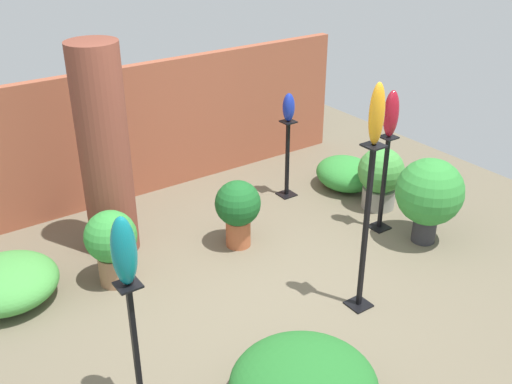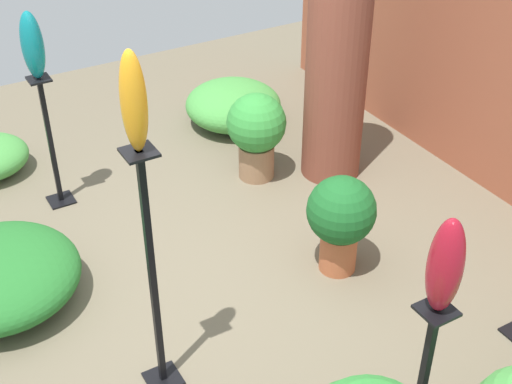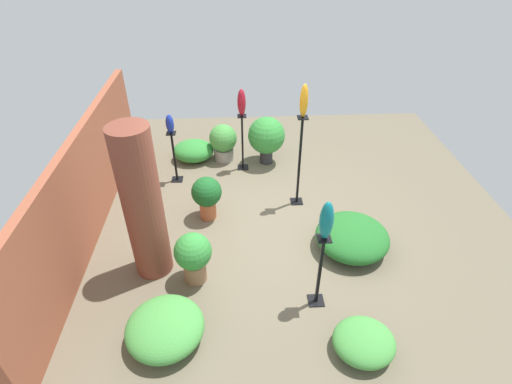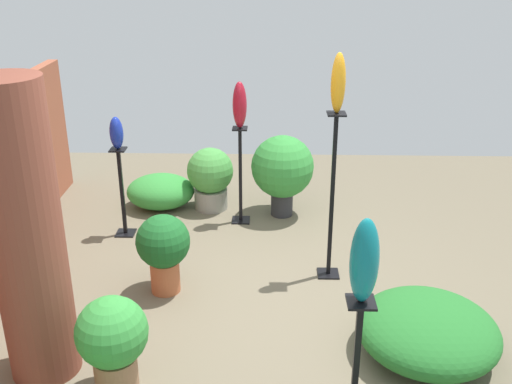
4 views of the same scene
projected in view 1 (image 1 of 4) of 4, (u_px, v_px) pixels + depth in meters
The scene contains 17 objects.
ground_plane at pixel (273, 293), 5.59m from camera, with size 8.00×8.00×0.00m, color #6B604C.
brick_wall_back at pixel (144, 130), 7.14m from camera, with size 5.60×0.12×1.60m, color #9E5138.
brick_pillar at pixel (105, 153), 5.83m from camera, with size 0.50×0.50×2.17m, color brown.
pedestal_cobalt at pixel (287, 163), 7.19m from camera, with size 0.20×0.20×0.97m.
pedestal_ruby at pixel (383, 188), 6.45m from camera, with size 0.20×0.20×1.09m.
pedestal_amber at pixel (365, 236), 5.11m from camera, with size 0.20×0.20×1.57m.
pedestal_teal at pixel (136, 353), 4.16m from camera, with size 0.20×0.20×1.08m.
art_vase_cobalt at pixel (289, 107), 6.88m from camera, with size 0.14×0.14×0.34m, color #192D9E.
art_vase_ruby at pixel (391, 114), 6.07m from camera, with size 0.16×0.15×0.49m, color maroon.
art_vase_amber at pixel (377, 114), 4.61m from camera, with size 0.12×0.12×0.51m, color orange.
art_vase_teal at pixel (124, 251), 3.78m from camera, with size 0.17×0.16×0.50m, color #0F727A.
potted_plant_walkway_edge at pixel (429, 194), 6.18m from camera, with size 0.71×0.71×0.94m.
potted_plant_mid_right at pixel (238, 208), 6.16m from camera, with size 0.48×0.48×0.74m.
potted_plant_front_right at pixel (111, 242), 5.56m from camera, with size 0.49×0.49×0.75m.
potted_plant_mid_left at pixel (381, 176), 6.94m from camera, with size 0.54×0.54×0.74m.
foliage_bed_center at pixel (346, 174), 7.49m from camera, with size 0.70×0.80×0.39m, color #338C38.
foliage_bed_rear at pixel (7, 283), 5.41m from camera, with size 0.91×0.90×0.40m, color #479942.
Camera 1 is at (-2.75, -3.64, 3.38)m, focal length 42.00 mm.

